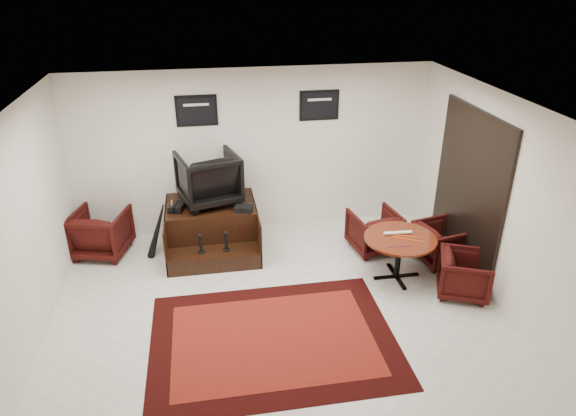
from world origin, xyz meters
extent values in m
plane|color=beige|center=(0.00, 0.00, 0.00)|extent=(6.00, 6.00, 0.00)
cube|color=white|center=(0.00, 2.50, 1.40)|extent=(6.00, 0.02, 2.80)
cube|color=white|center=(0.00, -2.50, 1.40)|extent=(6.00, 0.02, 2.80)
cube|color=white|center=(-3.00, 0.00, 1.40)|extent=(0.02, 5.00, 2.80)
cube|color=white|center=(3.00, 0.00, 1.40)|extent=(0.02, 5.00, 2.80)
cube|color=white|center=(0.00, 0.00, 2.80)|extent=(6.00, 5.00, 0.02)
cube|color=black|center=(2.97, 0.70, 1.30)|extent=(0.05, 1.90, 2.30)
cube|color=black|center=(2.96, 0.70, 1.30)|extent=(0.02, 1.72, 2.12)
cube|color=black|center=(2.97, 0.70, 1.30)|extent=(0.03, 0.05, 2.12)
cube|color=black|center=(-0.90, 2.48, 2.15)|extent=(0.66, 0.03, 0.50)
cube|color=black|center=(-0.90, 2.46, 2.15)|extent=(0.58, 0.01, 0.42)
cube|color=silver|center=(-0.90, 2.46, 2.25)|extent=(0.40, 0.00, 0.04)
cube|color=black|center=(1.10, 2.48, 2.15)|extent=(0.66, 0.03, 0.50)
cube|color=black|center=(1.10, 2.46, 2.15)|extent=(0.58, 0.01, 0.42)
cube|color=silver|center=(1.10, 2.46, 2.25)|extent=(0.40, 0.00, 0.04)
cube|color=black|center=(-0.15, -0.61, 0.00)|extent=(3.04, 2.28, 0.01)
cube|color=#63140E|center=(-0.15, -0.61, 0.01)|extent=(2.50, 1.74, 0.01)
cube|color=black|center=(-0.79, 1.99, 0.37)|extent=(1.44, 1.06, 0.75)
cube|color=black|center=(-0.79, 1.25, 0.13)|extent=(1.44, 0.43, 0.27)
cube|color=black|center=(-1.50, 1.78, 0.37)|extent=(0.02, 1.49, 0.75)
cube|color=black|center=(-0.08, 1.78, 0.37)|extent=(0.02, 1.49, 0.75)
cylinder|color=black|center=(-0.98, 1.25, 0.28)|extent=(0.11, 0.11, 0.02)
cylinder|color=black|center=(-0.98, 1.25, 0.41)|extent=(0.04, 0.04, 0.24)
sphere|color=black|center=(-0.98, 1.25, 0.56)|extent=(0.07, 0.07, 0.07)
cylinder|color=black|center=(-0.60, 1.25, 0.28)|extent=(0.11, 0.11, 0.02)
cylinder|color=black|center=(-0.60, 1.25, 0.41)|extent=(0.04, 0.04, 0.24)
sphere|color=black|center=(-0.60, 1.25, 0.56)|extent=(0.07, 0.07, 0.07)
imported|color=black|center=(-0.79, 2.04, 1.21)|extent=(1.08, 1.04, 0.92)
cube|color=black|center=(-1.38, 1.83, 0.80)|extent=(0.17, 0.30, 0.10)
cube|color=black|center=(-1.26, 1.80, 0.80)|extent=(0.17, 0.30, 0.10)
cube|color=black|center=(-0.28, 1.60, 0.79)|extent=(0.31, 0.26, 0.09)
imported|color=black|center=(-2.55, 1.97, 0.41)|extent=(0.97, 0.94, 0.83)
cylinder|color=#451609|center=(1.88, 0.48, 0.67)|extent=(1.04, 1.04, 0.03)
cylinder|color=black|center=(1.88, 0.48, 0.34)|extent=(0.08, 0.08, 0.61)
cube|color=black|center=(1.88, 0.48, 0.01)|extent=(0.70, 0.06, 0.03)
cube|color=black|center=(1.88, 0.48, 0.01)|extent=(0.06, 0.70, 0.03)
imported|color=black|center=(1.80, 1.35, 0.37)|extent=(0.82, 0.78, 0.74)
imported|color=black|center=(2.71, 0.81, 0.35)|extent=(0.78, 0.81, 0.71)
imported|color=black|center=(2.65, -0.09, 0.35)|extent=(0.85, 0.87, 0.69)
cylinder|color=white|center=(1.88, 0.57, 0.71)|extent=(0.42, 0.07, 0.05)
cylinder|color=#F4500D|center=(1.97, 0.39, 0.69)|extent=(0.39, 0.25, 0.01)
cylinder|color=#F4500D|center=(1.97, 0.49, 0.69)|extent=(0.42, 0.19, 0.01)
cylinder|color=#4C1933|center=(1.67, 0.22, 0.69)|extent=(0.10, 0.02, 0.01)
cylinder|color=#4C1933|center=(1.73, 0.22, 0.69)|extent=(0.10, 0.02, 0.01)
cylinder|color=#4C1933|center=(1.79, 0.22, 0.69)|extent=(0.10, 0.02, 0.01)
cylinder|color=#4C1933|center=(1.85, 0.22, 0.69)|extent=(0.10, 0.02, 0.01)
cylinder|color=#4C1933|center=(1.91, 0.22, 0.69)|extent=(0.10, 0.02, 0.01)
camera|label=1|loc=(-0.83, -5.66, 4.29)|focal=32.00mm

